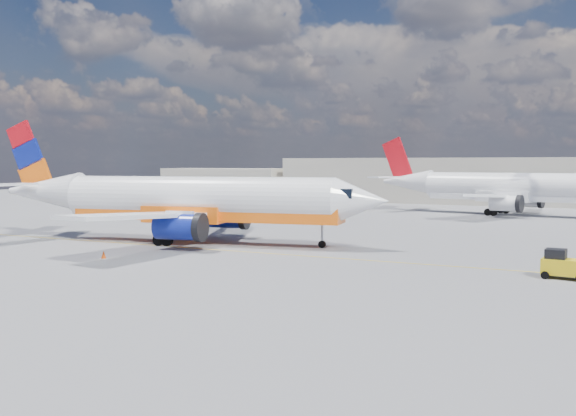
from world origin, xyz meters
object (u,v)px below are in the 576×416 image
at_px(main_jet, 187,201).
at_px(second_jet, 505,188).
at_px(traffic_cone, 104,255).
at_px(gse_tug, 563,265).

bearing_deg(main_jet, second_jet, 55.29).
bearing_deg(second_jet, traffic_cone, -100.48).
xyz_separation_m(second_jet, traffic_cone, (-21.05, -55.31, -3.38)).
relative_size(main_jet, traffic_cone, 60.49).
distance_m(main_jet, gse_tug, 31.45).
bearing_deg(traffic_cone, second_jet, 69.17).
bearing_deg(gse_tug, main_jet, 175.86).
height_order(gse_tug, traffic_cone, gse_tug).
distance_m(second_jet, gse_tug, 50.24).
height_order(main_jet, traffic_cone, main_jet).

